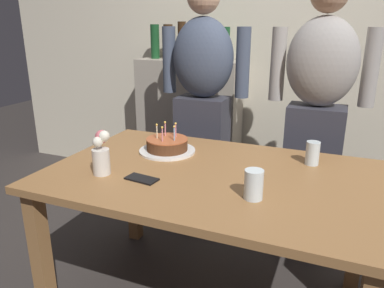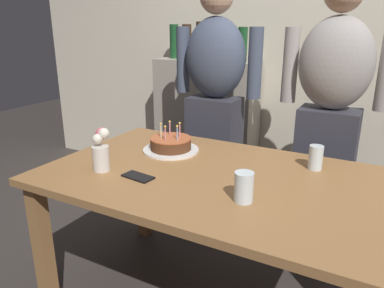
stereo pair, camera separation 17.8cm
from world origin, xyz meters
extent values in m
cube|color=beige|center=(0.00, 1.55, 1.30)|extent=(5.20, 0.10, 2.60)
cube|color=olive|center=(0.00, 0.00, 0.72)|extent=(1.50, 0.96, 0.03)
cube|color=olive|center=(-0.68, -0.41, 0.35)|extent=(0.07, 0.07, 0.70)
cube|color=olive|center=(-0.68, 0.41, 0.35)|extent=(0.07, 0.07, 0.70)
cube|color=olive|center=(0.68, 0.41, 0.35)|extent=(0.07, 0.07, 0.70)
cylinder|color=white|center=(-0.31, 0.18, 0.75)|extent=(0.30, 0.30, 0.01)
cylinder|color=#512D19|center=(-0.31, 0.18, 0.78)|extent=(0.22, 0.22, 0.06)
cylinder|color=#B75B33|center=(-0.31, 0.18, 0.81)|extent=(0.22, 0.22, 0.01)
cylinder|color=pink|center=(-0.28, 0.22, 0.85)|extent=(0.01, 0.01, 0.07)
sphere|color=#F9C64C|center=(-0.28, 0.22, 0.89)|extent=(0.01, 0.01, 0.01)
cylinder|color=pink|center=(-0.35, 0.22, 0.85)|extent=(0.01, 0.01, 0.07)
sphere|color=#F9C64C|center=(-0.35, 0.22, 0.89)|extent=(0.01, 0.01, 0.01)
cylinder|color=beige|center=(-0.36, 0.16, 0.85)|extent=(0.01, 0.01, 0.07)
sphere|color=#F9C64C|center=(-0.36, 0.16, 0.89)|extent=(0.01, 0.01, 0.01)
cylinder|color=pink|center=(-0.31, 0.13, 0.85)|extent=(0.01, 0.01, 0.07)
sphere|color=#F9C64C|center=(-0.31, 0.13, 0.89)|extent=(0.01, 0.01, 0.01)
cylinder|color=#93B7DB|center=(-0.26, 0.16, 0.85)|extent=(0.01, 0.01, 0.07)
sphere|color=#F9C64C|center=(-0.26, 0.16, 0.89)|extent=(0.01, 0.01, 0.01)
cylinder|color=silver|center=(0.42, 0.29, 0.80)|extent=(0.07, 0.07, 0.11)
cylinder|color=silver|center=(0.24, -0.19, 0.80)|extent=(0.07, 0.07, 0.12)
cube|color=black|center=(-0.25, -0.20, 0.74)|extent=(0.15, 0.09, 0.01)
cylinder|color=silver|center=(-0.45, -0.21, 0.80)|extent=(0.08, 0.08, 0.12)
sphere|color=silver|center=(-0.44, -0.19, 0.92)|extent=(0.05, 0.05, 0.05)
sphere|color=silver|center=(-0.46, -0.21, 0.89)|extent=(0.05, 0.05, 0.05)
sphere|color=#DB6670|center=(-0.46, -0.18, 0.91)|extent=(0.06, 0.06, 0.06)
cube|color=#33333D|center=(-0.36, 0.81, 0.46)|extent=(0.34, 0.23, 0.92)
ellipsoid|color=#424C60|center=(-0.36, 0.81, 1.18)|extent=(0.41, 0.27, 0.52)
cylinder|color=#424C60|center=(-0.10, 0.84, 1.15)|extent=(0.09, 0.09, 0.44)
cylinder|color=#424C60|center=(-0.62, 0.84, 1.15)|extent=(0.09, 0.09, 0.44)
cube|color=#33333D|center=(0.39, 0.81, 0.46)|extent=(0.34, 0.23, 0.92)
ellipsoid|color=#9E9993|center=(0.39, 0.81, 1.18)|extent=(0.41, 0.27, 0.52)
cylinder|color=#9E9993|center=(0.13, 0.84, 1.15)|extent=(0.09, 0.09, 0.44)
cube|color=#9E9384|center=(-0.68, 1.33, 0.56)|extent=(0.86, 0.30, 1.11)
cylinder|color=#194723|center=(-0.98, 1.33, 1.25)|extent=(0.07, 0.07, 0.27)
cylinder|color=#382314|center=(-0.86, 1.33, 1.25)|extent=(0.08, 0.08, 0.28)
cylinder|color=#382314|center=(-0.74, 1.33, 1.26)|extent=(0.07, 0.07, 0.30)
cylinder|color=#194723|center=(-0.61, 1.33, 1.23)|extent=(0.06, 0.06, 0.24)
cylinder|color=#194723|center=(-0.49, 1.33, 1.25)|extent=(0.08, 0.08, 0.28)
cylinder|color=#194723|center=(-0.37, 1.33, 1.24)|extent=(0.07, 0.07, 0.26)
camera|label=1|loc=(0.52, -1.49, 1.39)|focal=34.60mm
camera|label=2|loc=(0.68, -1.41, 1.39)|focal=34.60mm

